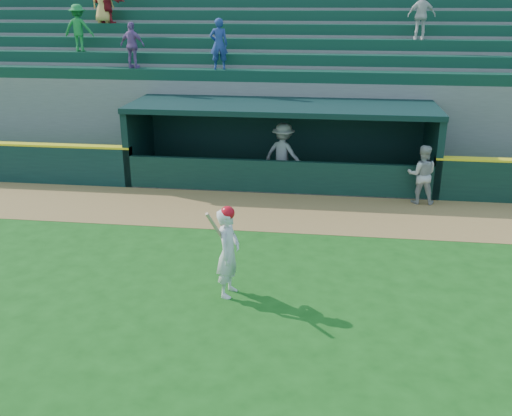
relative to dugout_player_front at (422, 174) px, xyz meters
name	(u,v)px	position (x,y,z in m)	size (l,w,h in m)	color
ground	(245,299)	(-4.11, -6.15, -0.84)	(120.00, 120.00, 0.00)	#144B12
warning_track	(272,211)	(-4.11, -1.25, -0.84)	(40.00, 3.00, 0.01)	olive
dugout_player_front	(422,174)	(0.00, 0.00, 0.00)	(0.82, 0.64, 1.68)	#A9A8A3
dugout_player_inside	(283,154)	(-4.02, 1.31, 0.12)	(1.24, 0.71, 1.92)	#9A9A95
dugout	(282,137)	(-4.11, 1.86, 0.52)	(9.40, 2.80, 2.46)	slate
stands	(292,84)	(-4.15, 6.42, 1.55)	(34.50, 6.25, 7.16)	slate
batter_at_plate	(228,251)	(-4.46, -5.99, 0.08)	(0.61, 0.80, 1.86)	silver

